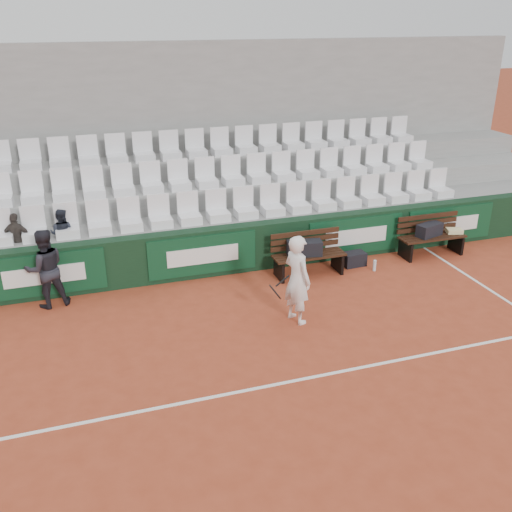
{
  "coord_description": "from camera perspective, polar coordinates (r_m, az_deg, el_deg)",
  "views": [
    {
      "loc": [
        -2.43,
        -6.46,
        5.02
      ],
      "look_at": [
        0.46,
        2.4,
        1.0
      ],
      "focal_mm": 40.0,
      "sensor_mm": 36.0,
      "label": 1
    }
  ],
  "objects": [
    {
      "name": "ball_kid",
      "position": [
        10.95,
        -20.31,
        -1.19
      ],
      "size": [
        0.82,
        0.7,
        1.49
      ],
      "primitive_type": "imported",
      "rotation": [
        0.0,
        0.0,
        3.34
      ],
      "color": "black",
      "rests_on": "ground"
    },
    {
      "name": "towel",
      "position": [
        13.49,
        19.22,
        2.39
      ],
      "size": [
        0.39,
        0.33,
        0.09
      ],
      "primitive_type": "cube",
      "rotation": [
        0.0,
        0.0,
        -0.3
      ],
      "color": "beige",
      "rests_on": "bench_right"
    },
    {
      "name": "spectator_b",
      "position": [
        11.57,
        -23.08,
        3.71
      ],
      "size": [
        0.63,
        0.43,
        1.0
      ],
      "primitive_type": "imported",
      "rotation": [
        0.0,
        0.0,
        2.78
      ],
      "color": "#332D29",
      "rests_on": "grandstand_tier_front"
    },
    {
      "name": "bench_right",
      "position": [
        13.23,
        17.11,
        1.01
      ],
      "size": [
        1.5,
        0.56,
        0.45
      ],
      "primitive_type": "cube",
      "color": "black",
      "rests_on": "ground"
    },
    {
      "name": "court_baseline",
      "position": [
        8.53,
        2.13,
        -12.69
      ],
      "size": [
        18.0,
        0.06,
        0.01
      ],
      "primitive_type": "cube",
      "color": "white",
      "rests_on": "ground"
    },
    {
      "name": "grandstand_rear_wall",
      "position": [
        14.11,
        -7.93,
        11.59
      ],
      "size": [
        18.0,
        0.3,
        4.4
      ],
      "primitive_type": "cube",
      "color": "gray",
      "rests_on": "ground"
    },
    {
      "name": "ground",
      "position": [
        8.53,
        2.13,
        -12.71
      ],
      "size": [
        80.0,
        80.0,
        0.0
      ],
      "primitive_type": "plane",
      "color": "#A43F25",
      "rests_on": "ground"
    },
    {
      "name": "sports_bag_right",
      "position": [
        13.1,
        16.94,
        2.53
      ],
      "size": [
        0.65,
        0.44,
        0.28
      ],
      "primitive_type": "cube",
      "rotation": [
        0.0,
        0.0,
        0.3
      ],
      "color": "black",
      "rests_on": "bench_right"
    },
    {
      "name": "sports_bag_left",
      "position": [
        11.58,
        4.86,
        0.8
      ],
      "size": [
        0.74,
        0.43,
        0.3
      ],
      "primitive_type": "cube",
      "rotation": [
        0.0,
        0.0,
        -0.19
      ],
      "color": "black",
      "rests_on": "bench_left"
    },
    {
      "name": "grandstand_tier_back",
      "position": [
        13.82,
        -7.16,
        6.03
      ],
      "size": [
        18.0,
        0.95,
        1.9
      ],
      "primitive_type": "cube",
      "color": "gray",
      "rests_on": "ground"
    },
    {
      "name": "grandstand_tier_front",
      "position": [
        12.21,
        -5.28,
        1.52
      ],
      "size": [
        18.0,
        0.95,
        1.0
      ],
      "primitive_type": "cube",
      "color": "gray",
      "rests_on": "ground"
    },
    {
      "name": "bench_left",
      "position": [
        11.75,
        5.3,
        -0.85
      ],
      "size": [
        1.5,
        0.56,
        0.45
      ],
      "primitive_type": "cube",
      "color": "#341B0F",
      "rests_on": "ground"
    },
    {
      "name": "seat_row_mid",
      "position": [
        12.54,
        -6.31,
        8.15
      ],
      "size": [
        11.9,
        0.44,
        0.63
      ],
      "primitive_type": "cube",
      "color": "white",
      "rests_on": "grandstand_tier_mid"
    },
    {
      "name": "back_barrier",
      "position": [
        11.66,
        -4.24,
        0.46
      ],
      "size": [
        18.0,
        0.34,
        1.0
      ],
      "color": "black",
      "rests_on": "ground"
    },
    {
      "name": "water_bottle_far",
      "position": [
        12.16,
        11.77,
        -0.94
      ],
      "size": [
        0.07,
        0.07,
        0.24
      ],
      "primitive_type": "cylinder",
      "color": "silver",
      "rests_on": "ground"
    },
    {
      "name": "sports_bag_ground",
      "position": [
        12.33,
        9.76,
        -0.3
      ],
      "size": [
        0.5,
        0.32,
        0.29
      ],
      "primitive_type": "cube",
      "rotation": [
        0.0,
        0.0,
        0.05
      ],
      "color": "black",
      "rests_on": "ground"
    },
    {
      "name": "tennis_player",
      "position": [
        9.77,
        4.13,
        -2.34
      ],
      "size": [
        0.77,
        0.68,
        1.6
      ],
      "color": "white",
      "rests_on": "ground"
    },
    {
      "name": "seat_row_front",
      "position": [
        11.77,
        -5.23,
        4.9
      ],
      "size": [
        11.9,
        0.44,
        0.63
      ],
      "primitive_type": "cube",
      "color": "white",
      "rests_on": "grandstand_tier_front"
    },
    {
      "name": "grandstand_tier_mid",
      "position": [
        13.01,
        -6.27,
        3.91
      ],
      "size": [
        18.0,
        0.95,
        1.45
      ],
      "primitive_type": "cube",
      "color": "gray",
      "rests_on": "ground"
    },
    {
      "name": "water_bottle_near",
      "position": [
        11.8,
        2.22,
        -1.15
      ],
      "size": [
        0.07,
        0.07,
        0.27
      ],
      "primitive_type": "cylinder",
      "color": "silver",
      "rests_on": "ground"
    },
    {
      "name": "spectator_c",
      "position": [
        11.52,
        -19.07,
        4.22
      ],
      "size": [
        0.58,
        0.52,
        1.0
      ],
      "primitive_type": "imported",
      "rotation": [
        0.0,
        0.0,
        2.79
      ],
      "color": "black",
      "rests_on": "grandstand_tier_front"
    },
    {
      "name": "seat_row_back",
      "position": [
        13.34,
        -7.28,
        11.01
      ],
      "size": [
        11.9,
        0.44,
        0.63
      ],
      "primitive_type": "cube",
      "color": "silver",
      "rests_on": "grandstand_tier_back"
    }
  ]
}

